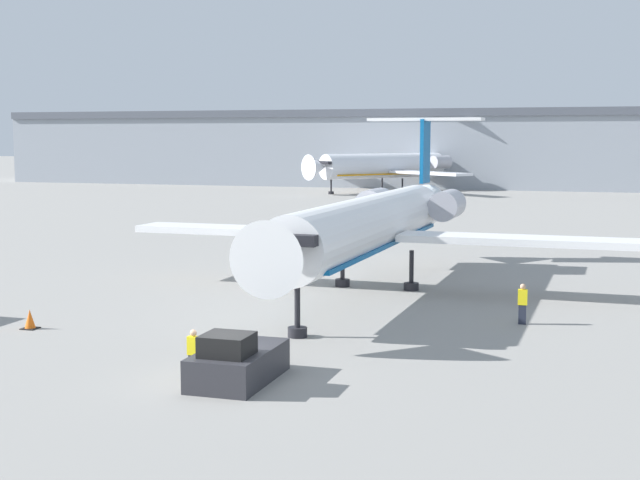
{
  "coord_description": "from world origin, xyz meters",
  "views": [
    {
      "loc": [
        11.61,
        -26.43,
        8.12
      ],
      "look_at": [
        0.0,
        10.7,
        3.62
      ],
      "focal_mm": 50.0,
      "sensor_mm": 36.0,
      "label": 1
    }
  ],
  "objects_px": {
    "pushback_tug": "(237,362)",
    "worker_by_wing": "(523,303)",
    "traffic_cone_left": "(30,320)",
    "airplane_main": "(374,223)",
    "airplane_parked_far_right": "(388,166)",
    "worker_near_tug": "(194,353)"
  },
  "relations": [
    {
      "from": "worker_near_tug",
      "to": "airplane_parked_far_right",
      "type": "bearing_deg",
      "value": 99.42
    },
    {
      "from": "airplane_main",
      "to": "airplane_parked_far_right",
      "type": "relative_size",
      "value": 1.06
    },
    {
      "from": "airplane_main",
      "to": "traffic_cone_left",
      "type": "relative_size",
      "value": 34.96
    },
    {
      "from": "airplane_main",
      "to": "pushback_tug",
      "type": "distance_m",
      "value": 18.9
    },
    {
      "from": "worker_near_tug",
      "to": "airplane_main",
      "type": "bearing_deg",
      "value": 85.06
    },
    {
      "from": "pushback_tug",
      "to": "worker_by_wing",
      "type": "relative_size",
      "value": 2.34
    },
    {
      "from": "airplane_main",
      "to": "pushback_tug",
      "type": "relative_size",
      "value": 6.98
    },
    {
      "from": "worker_by_wing",
      "to": "airplane_parked_far_right",
      "type": "relative_size",
      "value": 0.07
    },
    {
      "from": "traffic_cone_left",
      "to": "airplane_parked_far_right",
      "type": "relative_size",
      "value": 0.03
    },
    {
      "from": "airplane_main",
      "to": "pushback_tug",
      "type": "height_order",
      "value": "airplane_main"
    },
    {
      "from": "worker_by_wing",
      "to": "airplane_main",
      "type": "bearing_deg",
      "value": 142.25
    },
    {
      "from": "worker_near_tug",
      "to": "airplane_parked_far_right",
      "type": "relative_size",
      "value": 0.06
    },
    {
      "from": "pushback_tug",
      "to": "traffic_cone_left",
      "type": "distance_m",
      "value": 12.65
    },
    {
      "from": "pushback_tug",
      "to": "worker_near_tug",
      "type": "xyz_separation_m",
      "value": [
        -1.6,
        -0.01,
        0.2
      ]
    },
    {
      "from": "airplane_main",
      "to": "airplane_parked_far_right",
      "type": "distance_m",
      "value": 86.94
    },
    {
      "from": "pushback_tug",
      "to": "worker_by_wing",
      "type": "height_order",
      "value": "pushback_tug"
    },
    {
      "from": "traffic_cone_left",
      "to": "airplane_main",
      "type": "bearing_deg",
      "value": 49.6
    },
    {
      "from": "pushback_tug",
      "to": "worker_near_tug",
      "type": "distance_m",
      "value": 1.61
    },
    {
      "from": "pushback_tug",
      "to": "worker_by_wing",
      "type": "xyz_separation_m",
      "value": [
        8.32,
        12.24,
        0.28
      ]
    },
    {
      "from": "pushback_tug",
      "to": "airplane_parked_far_right",
      "type": "xyz_separation_m",
      "value": [
        -18.77,
        103.55,
        3.23
      ]
    },
    {
      "from": "worker_by_wing",
      "to": "traffic_cone_left",
      "type": "relative_size",
      "value": 2.14
    },
    {
      "from": "airplane_parked_far_right",
      "to": "worker_near_tug",
      "type": "bearing_deg",
      "value": -80.58
    }
  ]
}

